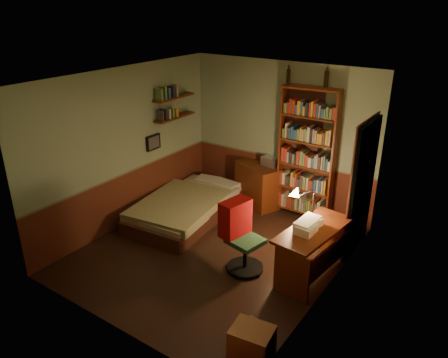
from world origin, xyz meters
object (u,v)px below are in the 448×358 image
Objects in this scene: bed at (187,200)px; desk_lamp at (314,196)px; mini_stereo at (271,161)px; bookshelf at (307,154)px; cardboard_box_a at (252,341)px; dresser at (257,185)px; desk at (312,251)px; cardboard_box_b at (255,335)px; office_chair at (245,240)px.

bed is 3.70× the size of desk_lamp.
bookshelf is (0.70, -0.04, 0.28)m from mini_stereo.
bookshelf is 5.09× the size of cardboard_box_a.
bookshelf is (0.88, 0.09, 0.74)m from dresser.
bed is at bearing 179.27° from desk.
bed reaches higher than cardboard_box_a.
desk is at bearing -67.58° from bookshelf.
cardboard_box_b is at bearing -42.71° from bed.
mini_stereo is 0.75m from bookshelf.
cardboard_box_b is at bearing -36.38° from dresser.
desk is 2.23× the size of desk_lamp.
desk_lamp is (1.36, -1.23, 0.14)m from mini_stereo.
bookshelf reaches higher than cardboard_box_a.
cardboard_box_b is (1.59, -3.20, -0.73)m from mini_stereo.
bookshelf reaches higher than bed.
mini_stereo is at bearing 158.98° from desk_lamp.
desk_lamp reaches higher than cardboard_box_b.
desk_lamp is (0.66, -1.19, -0.14)m from bookshelf.
bed is 1.35m from dresser.
desk_lamp is at bearing -12.08° from dresser.
desk is at bearing -40.75° from desk_lamp.
cardboard_box_a is (0.89, -1.29, -0.33)m from office_chair.
mini_stereo is 0.50× the size of desk_lamp.
cardboard_box_a is at bearing -44.06° from office_chair.
desk is (0.84, -1.54, -0.78)m from bookshelf.
mini_stereo is 0.29× the size of office_chair.
bed is at bearing -99.80° from dresser.
cardboard_box_a is (2.57, -2.09, -0.16)m from bed.
mini_stereo reaches higher than cardboard_box_a.
bed is 1.87m from office_chair.
dresser reaches higher than desk.
desk_lamp is at bearing 64.88° from office_chair.
desk is 2.94× the size of cardboard_box_a.
bookshelf reaches higher than desk.
bed is 3.19m from cardboard_box_b.
cardboard_box_a is at bearing -70.48° from cardboard_box_b.
mini_stereo is 0.65× the size of cardboard_box_a.
cardboard_box_b is (-0.05, 0.14, -0.05)m from cardboard_box_a.
cardboard_box_a is at bearing -44.12° from bed.
desk is at bearing -16.54° from dresser.
cardboard_box_a is at bearing -55.59° from mini_stereo.
bookshelf is 3.56m from cardboard_box_a.
dresser is 2.14m from office_chair.
cardboard_box_b is at bearing -81.43° from desk.
desk_lamp reaches higher than cardboard_box_a.
desk_lamp reaches higher than mini_stereo.
cardboard_box_b is at bearing -80.49° from bookshelf.
bookshelf reaches higher than office_chair.
cardboard_box_a reaches higher than cardboard_box_b.
bed is 4.88× the size of cardboard_box_a.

